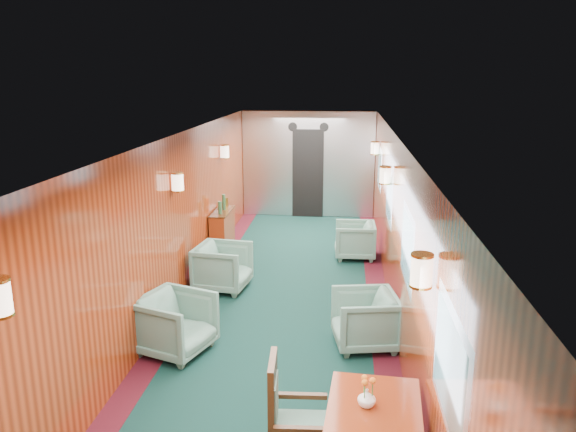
# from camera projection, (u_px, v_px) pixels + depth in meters

# --- Properties ---
(room) EXTENTS (12.00, 12.10, 2.40)m
(room) POSITION_uv_depth(u_px,v_px,m) (277.00, 205.00, 6.92)
(room) COLOR #0C2E27
(room) RESTS_ON ground
(bulkhead) EXTENTS (2.98, 0.17, 2.39)m
(bulkhead) POSITION_uv_depth(u_px,v_px,m) (308.00, 165.00, 12.73)
(bulkhead) COLOR silver
(bulkhead) RESTS_ON ground
(windows_right) EXTENTS (0.02, 8.60, 0.80)m
(windows_right) POSITION_uv_depth(u_px,v_px,m) (397.00, 217.00, 7.06)
(windows_right) COLOR #B3B5BA
(windows_right) RESTS_ON ground
(wall_sconces) EXTENTS (2.97, 7.97, 0.25)m
(wall_sconces) POSITION_uv_depth(u_px,v_px,m) (282.00, 184.00, 7.42)
(wall_sconces) COLOR #F9E0C2
(wall_sconces) RESTS_ON ground
(dining_table) EXTENTS (0.77, 1.06, 0.76)m
(dining_table) POSITION_uv_depth(u_px,v_px,m) (374.00, 424.00, 4.25)
(dining_table) COLOR maroon
(dining_table) RESTS_ON ground
(side_chair) EXTENTS (0.50, 0.53, 1.07)m
(side_chair) POSITION_uv_depth(u_px,v_px,m) (289.00, 415.00, 4.45)
(side_chair) COLOR #225048
(side_chair) RESTS_ON ground
(credenza) EXTENTS (0.29, 0.93, 1.11)m
(credenza) POSITION_uv_depth(u_px,v_px,m) (223.00, 232.00, 10.10)
(credenza) COLOR maroon
(credenza) RESTS_ON ground
(flower_vase) EXTENTS (0.15, 0.15, 0.14)m
(flower_vase) POSITION_uv_depth(u_px,v_px,m) (367.00, 398.00, 4.24)
(flower_vase) COLOR silver
(flower_vase) RESTS_ON dining_table
(armchair_left_near) EXTENTS (1.00, 0.98, 0.71)m
(armchair_left_near) POSITION_uv_depth(u_px,v_px,m) (175.00, 324.00, 6.58)
(armchair_left_near) COLOR #225048
(armchair_left_near) RESTS_ON ground
(armchair_left_far) EXTENTS (0.87, 0.85, 0.71)m
(armchair_left_far) POSITION_uv_depth(u_px,v_px,m) (223.00, 267.00, 8.52)
(armchair_left_far) COLOR #225048
(armchair_left_far) RESTS_ON ground
(armchair_right_near) EXTENTS (0.86, 0.84, 0.68)m
(armchair_right_near) POSITION_uv_depth(u_px,v_px,m) (365.00, 320.00, 6.73)
(armchair_right_near) COLOR #225048
(armchair_right_near) RESTS_ON ground
(armchair_right_far) EXTENTS (0.72, 0.70, 0.65)m
(armchair_right_far) POSITION_uv_depth(u_px,v_px,m) (355.00, 240.00, 9.99)
(armchair_right_far) COLOR #225048
(armchair_right_far) RESTS_ON ground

